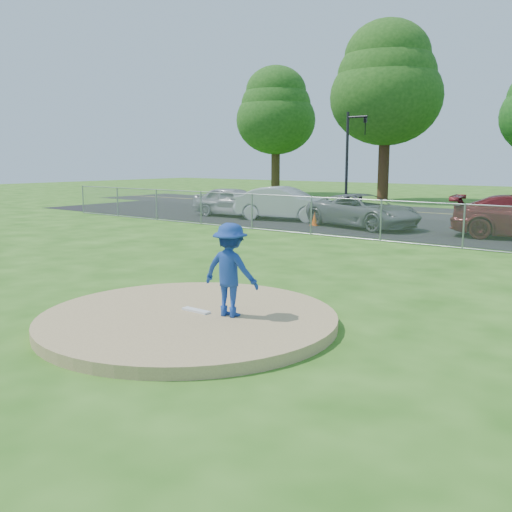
{
  "coord_description": "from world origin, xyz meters",
  "views": [
    {
      "loc": [
        7.13,
        -7.16,
        2.97
      ],
      "look_at": [
        0.0,
        2.0,
        1.0
      ],
      "focal_mm": 40.0,
      "sensor_mm": 36.0,
      "label": 1
    }
  ],
  "objects": [
    {
      "name": "parked_car_silver",
      "position": [
        -12.14,
        15.71,
        0.78
      ],
      "size": [
        4.64,
        2.1,
        1.55
      ],
      "primitive_type": "imported",
      "rotation": [
        0.0,
        0.0,
        1.63
      ],
      "color": "#A8A8AD",
      "rests_on": "parking_lot"
    },
    {
      "name": "tree_far_left",
      "position": [
        -22.0,
        33.0,
        7.06
      ],
      "size": [
        6.72,
        6.72,
        10.74
      ],
      "color": "#372714",
      "rests_on": "ground"
    },
    {
      "name": "ground",
      "position": [
        0.0,
        10.0,
        0.0
      ],
      "size": [
        120.0,
        120.0,
        0.0
      ],
      "primitive_type": "plane",
      "color": "#255813",
      "rests_on": "ground"
    },
    {
      "name": "pitching_rubber",
      "position": [
        0.0,
        0.2,
        0.22
      ],
      "size": [
        0.6,
        0.15,
        0.04
      ],
      "primitive_type": "cube",
      "color": "white",
      "rests_on": "pitchers_mound"
    },
    {
      "name": "pitcher",
      "position": [
        0.68,
        0.39,
        1.04
      ],
      "size": [
        1.15,
        0.75,
        1.67
      ],
      "primitive_type": "imported",
      "rotation": [
        0.0,
        0.0,
        3.27
      ],
      "color": "navy",
      "rests_on": "pitchers_mound"
    },
    {
      "name": "parking_lot",
      "position": [
        0.0,
        16.5,
        0.01
      ],
      "size": [
        50.0,
        8.0,
        0.01
      ],
      "primitive_type": "cube",
      "color": "black",
      "rests_on": "ground"
    },
    {
      "name": "tree_left",
      "position": [
        -11.0,
        31.0,
        8.24
      ],
      "size": [
        7.84,
        7.84,
        12.53
      ],
      "color": "#351D13",
      "rests_on": "ground"
    },
    {
      "name": "traffic_signal_left",
      "position": [
        -8.76,
        22.0,
        3.36
      ],
      "size": [
        1.28,
        0.2,
        5.6
      ],
      "color": "black",
      "rests_on": "ground"
    },
    {
      "name": "pitchers_mound",
      "position": [
        0.0,
        0.0,
        0.1
      ],
      "size": [
        5.4,
        5.4,
        0.2
      ],
      "primitive_type": "cylinder",
      "color": "#A18558",
      "rests_on": "ground"
    },
    {
      "name": "traffic_cone",
      "position": [
        -6.54,
        14.74,
        0.33
      ],
      "size": [
        0.33,
        0.33,
        0.64
      ],
      "primitive_type": "cone",
      "color": "#F2550C",
      "rests_on": "parking_lot"
    },
    {
      "name": "parked_car_gray",
      "position": [
        -4.48,
        15.43,
        0.74
      ],
      "size": [
        5.68,
        3.61,
        1.46
      ],
      "primitive_type": "imported",
      "rotation": [
        0.0,
        0.0,
        1.33
      ],
      "color": "slate",
      "rests_on": "parking_lot"
    },
    {
      "name": "chain_link_fence",
      "position": [
        0.0,
        12.0,
        0.75
      ],
      "size": [
        40.0,
        0.06,
        1.5
      ],
      "primitive_type": "cube",
      "color": "gray",
      "rests_on": "ground"
    },
    {
      "name": "parked_car_white",
      "position": [
        -8.95,
        15.83,
        0.82
      ],
      "size": [
        5.2,
        2.77,
        1.63
      ],
      "primitive_type": "imported",
      "rotation": [
        0.0,
        0.0,
        1.79
      ],
      "color": "silver",
      "rests_on": "parking_lot"
    }
  ]
}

